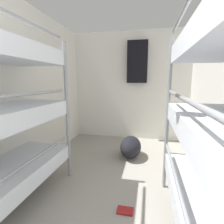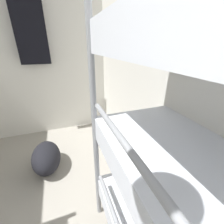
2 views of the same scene
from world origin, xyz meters
TOP-DOWN VIEW (x-y plane):
  - wall_right at (1.35, 2.13)m, footprint 0.06×4.38m
  - wall_back at (0.00, 4.29)m, footprint 2.76×0.06m
  - duffel_bag at (0.14, 3.16)m, footprint 0.37×0.59m
  - hanging_coat at (0.15, 4.14)m, footprint 0.44×0.12m

SIDE VIEW (x-z plane):
  - duffel_bag at x=0.14m, z-range 0.00..0.37m
  - wall_back at x=0.00m, z-range 0.00..2.47m
  - wall_right at x=1.35m, z-range 0.00..2.47m
  - hanging_coat at x=0.15m, z-range 1.32..2.22m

